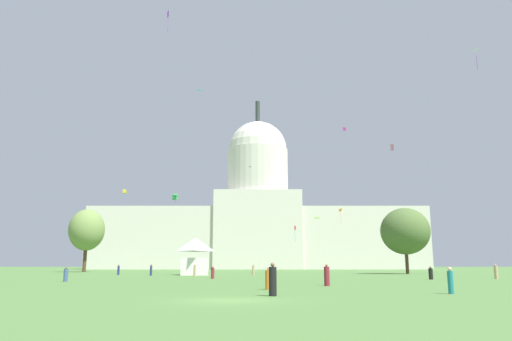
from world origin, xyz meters
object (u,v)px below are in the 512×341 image
Objects in this scene: person_orange_near_tent at (267,279)px; kite_green_low at (174,197)px; kite_yellow_mid at (123,192)px; event_tent at (194,256)px; kite_pink_mid at (391,147)px; kite_red_low at (294,230)px; kite_magenta_high at (343,129)px; person_navy_front_left at (117,270)px; person_tan_front_right at (494,272)px; person_maroon_back_left at (211,273)px; kite_cyan_low at (81,227)px; person_black_mid_left at (429,273)px; person_teal_lawn_far_left at (449,281)px; kite_lime_low at (314,219)px; person_navy_aisle_center at (149,270)px; tree_east_mid at (403,231)px; kite_white_mid at (476,53)px; capitol_building at (256,222)px; kite_violet_high at (167,15)px; person_maroon_lawn_far_right at (325,276)px; person_tan_near_tree_west at (193,271)px; person_tan_edge_west at (252,270)px; kite_turquoise_high at (197,92)px; person_black_front_center at (271,281)px; person_denim_back_right at (64,275)px; kite_blue_mid at (247,168)px; tree_west_far at (85,230)px.

kite_green_low reaches higher than person_orange_near_tent.
event_tent is at bearing -61.39° from kite_yellow_mid.
event_tent is at bearing -75.13° from kite_pink_mid.
kite_red_low is 2.75× the size of kite_magenta_high.
person_tan_front_right reaches higher than person_navy_front_left.
kite_cyan_low is at bearing 62.50° from person_maroon_back_left.
person_black_mid_left is at bearing 0.29° from kite_cyan_low.
person_teal_lawn_far_left is 1.16× the size of kite_lime_low.
person_navy_aisle_center is 31.63m from kite_lime_low.
kite_green_low reaches higher than event_tent.
person_teal_lawn_far_left is 0.43× the size of kite_cyan_low.
person_teal_lawn_far_left is 1.04× the size of kite_pink_mid.
kite_pink_mid is at bearing 79.05° from tree_east_mid.
kite_white_mid is (24.73, -36.63, 23.72)m from kite_red_low.
person_tan_front_right is at bearing 62.86° from person_navy_aisle_center.
kite_white_mid is 2.25× the size of kite_lime_low.
capitol_building is 87.52m from kite_pink_mid.
person_maroon_lawn_far_right is at bearing -138.61° from kite_violet_high.
capitol_building is 160.67m from person_teal_lawn_far_left.
event_tent is 4.42× the size of person_tan_near_tree_west.
person_tan_front_right is at bearing -133.77° from person_black_mid_left.
person_tan_edge_west is 68.35m from kite_yellow_mid.
kite_red_low reaches higher than person_orange_near_tent.
person_tan_near_tree_west is 28.40m from kite_lime_low.
kite_cyan_low is (-69.32, 56.22, 9.60)m from person_tan_front_right.
person_orange_near_tent is 0.89× the size of person_tan_edge_west.
kite_pink_mid reaches higher than person_maroon_lawn_far_right.
kite_green_low is 43.85m from kite_violet_high.
person_teal_lawn_far_left is (-16.49, -61.71, -7.05)m from tree_east_mid.
person_maroon_back_left is at bearing 118.01° from kite_green_low.
person_navy_front_left is 0.50× the size of kite_red_low.
person_tan_edge_west is at bearing 78.39° from kite_turquoise_high.
person_black_front_center is 94.79m from kite_green_low.
person_denim_back_right is at bearing 42.76° from kite_lime_low.
kite_yellow_mid is (-47.91, 105.30, 20.98)m from person_teal_lawn_far_left.
person_teal_lawn_far_left is 105.04m from kite_blue_mid.
kite_magenta_high is 0.27× the size of kite_violet_high.
person_maroon_lawn_far_right is 29.93m from person_tan_front_right.
kite_white_mid is at bearing -41.62° from kite_yellow_mid.
person_black_mid_left is at bearing -51.98° from kite_yellow_mid.
person_maroon_lawn_far_right is (44.92, -73.89, -8.78)m from tree_west_far.
person_maroon_lawn_far_right is 1.00× the size of person_navy_front_left.
capitol_building reaches higher than person_maroon_lawn_far_right.
kite_green_low reaches higher than person_tan_edge_west.
person_tan_edge_west is (18.39, 30.88, 0.13)m from person_denim_back_right.
person_tan_edge_west is (-20.28, 23.64, 0.11)m from person_black_mid_left.
person_maroon_lawn_far_right is 11.92m from person_teal_lawn_far_left.
kite_lime_low is (10.10, 62.71, 9.10)m from person_black_front_center.
person_black_front_center is (16.99, -49.15, -0.00)m from person_navy_aisle_center.
kite_red_low is at bearing 26.89° from kite_blue_mid.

